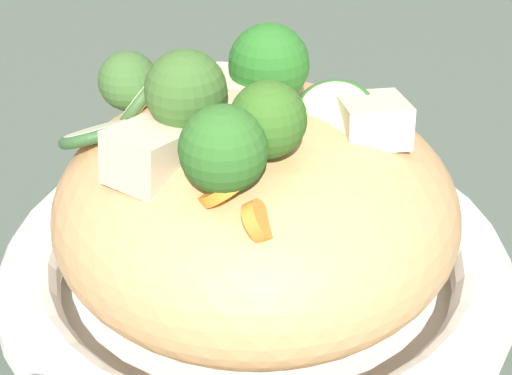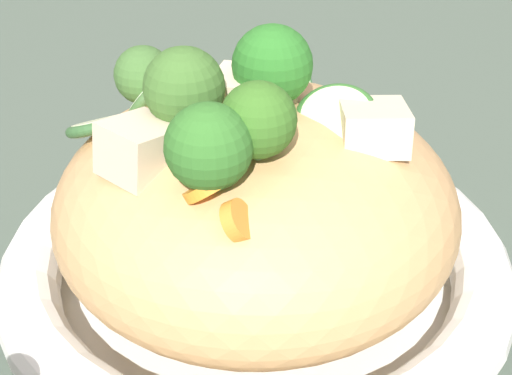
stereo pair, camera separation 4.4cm
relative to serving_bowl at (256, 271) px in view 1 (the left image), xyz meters
The scene contains 7 objects.
ground_plane 0.03m from the serving_bowl, ahead, with size 3.00×3.00×0.00m, color #455246.
serving_bowl is the anchor object (origin of this frame).
noodle_heap 0.05m from the serving_bowl, behind, with size 0.23×0.23×0.12m.
broccoli_florets 0.12m from the serving_bowl, behind, with size 0.12×0.19×0.09m.
carrot_coins 0.11m from the serving_bowl, 150.73° to the right, with size 0.04×0.14×0.03m.
zucchini_slices 0.11m from the serving_bowl, 106.32° to the left, with size 0.18×0.15×0.05m.
chicken_chunks 0.11m from the serving_bowl, 110.15° to the right, with size 0.17×0.08×0.04m.
Camera 1 is at (-0.12, -0.34, 0.33)m, focal length 53.14 mm.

